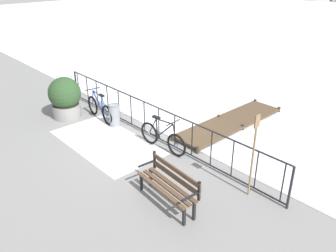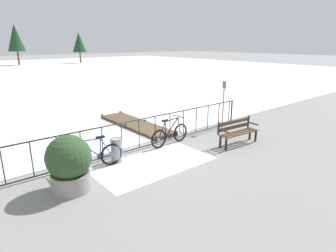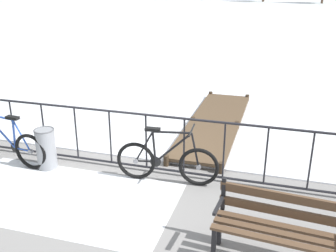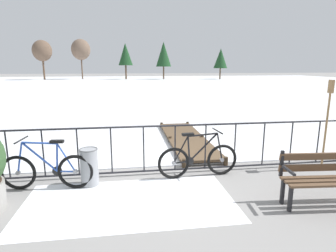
% 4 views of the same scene
% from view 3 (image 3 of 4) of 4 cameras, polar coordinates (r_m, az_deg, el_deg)
% --- Properties ---
extents(ground_plane, '(160.00, 160.00, 0.00)m').
position_cam_3_polar(ground_plane, '(7.13, -5.59, -6.09)').
color(ground_plane, gray).
extents(frozen_pond, '(80.00, 56.00, 0.03)m').
position_cam_3_polar(frozen_pond, '(34.48, 12.91, 15.36)').
color(frozen_pond, white).
rests_on(frozen_pond, ground).
extents(snow_patch, '(3.55, 1.86, 0.01)m').
position_cam_3_polar(snow_patch, '(6.47, -15.13, -9.81)').
color(snow_patch, white).
rests_on(snow_patch, ground).
extents(railing_fence, '(9.06, 0.06, 1.07)m').
position_cam_3_polar(railing_fence, '(6.89, -5.75, -1.96)').
color(railing_fence, '#232328').
rests_on(railing_fence, ground).
extents(bicycle_near_railing, '(1.71, 0.52, 0.97)m').
position_cam_3_polar(bicycle_near_railing, '(7.68, -22.11, -2.54)').
color(bicycle_near_railing, black).
rests_on(bicycle_near_railing, ground).
extents(bicycle_second, '(1.71, 0.52, 0.97)m').
position_cam_3_polar(bicycle_second, '(6.50, -0.21, -5.15)').
color(bicycle_second, black).
rests_on(bicycle_second, ground).
extents(park_bench, '(1.63, 0.61, 0.89)m').
position_cam_3_polar(park_bench, '(4.97, 16.19, -13.33)').
color(park_bench, brown).
rests_on(park_bench, ground).
extents(trash_bin, '(0.35, 0.35, 0.73)m').
position_cam_3_polar(trash_bin, '(7.29, -17.08, -3.09)').
color(trash_bin, gray).
rests_on(trash_bin, ground).
extents(wooden_dock, '(1.10, 4.30, 0.20)m').
position_cam_3_polar(wooden_dock, '(8.92, 6.70, 0.49)').
color(wooden_dock, brown).
rests_on(wooden_dock, ground).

